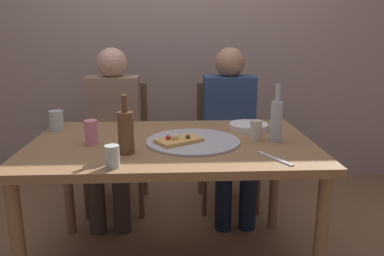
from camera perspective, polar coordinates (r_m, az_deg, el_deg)
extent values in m
cube|color=gray|center=(3.23, -3.15, 14.72)|extent=(6.00, 0.10, 2.60)
cube|color=olive|center=(1.97, -3.06, -2.52)|extent=(1.44, 0.91, 0.04)
cylinder|color=olive|center=(1.88, -24.50, -16.81)|extent=(0.06, 0.06, 0.69)
cylinder|color=olive|center=(1.87, 18.69, -16.37)|extent=(0.06, 0.06, 0.69)
cylinder|color=olive|center=(2.55, -18.13, -7.89)|extent=(0.06, 0.06, 0.69)
cylinder|color=olive|center=(2.54, 12.30, -7.54)|extent=(0.06, 0.06, 0.69)
cylinder|color=#ADADB2|center=(1.93, 0.15, -2.00)|extent=(0.48, 0.48, 0.01)
cube|color=tan|center=(1.89, -1.97, -1.88)|extent=(0.26, 0.23, 0.02)
sphere|color=#EAD184|center=(1.88, -2.49, -1.40)|extent=(0.04, 0.04, 0.04)
sphere|color=#2D381E|center=(1.89, -0.63, -1.36)|extent=(0.02, 0.02, 0.02)
sphere|color=#B22D23|center=(1.88, -3.59, -1.47)|extent=(0.03, 0.03, 0.03)
cylinder|color=#B2BCC1|center=(1.98, 12.54, 0.92)|extent=(0.06, 0.06, 0.21)
cylinder|color=#B2BCC1|center=(1.95, 12.78, 5.15)|extent=(0.02, 0.02, 0.09)
cylinder|color=brown|center=(1.76, -9.89, -0.74)|extent=(0.07, 0.07, 0.20)
cylinder|color=brown|center=(1.73, -10.09, 3.63)|extent=(0.03, 0.03, 0.08)
cylinder|color=#B7C6BC|center=(2.29, -19.70, 1.07)|extent=(0.08, 0.08, 0.11)
cylinder|color=#B7C6BC|center=(1.61, -11.91, -4.20)|extent=(0.06, 0.06, 0.09)
cylinder|color=beige|center=(1.98, 9.58, -0.37)|extent=(0.06, 0.06, 0.11)
cylinder|color=pink|center=(1.95, -14.90, -0.63)|extent=(0.07, 0.07, 0.12)
cylinder|color=white|center=(2.21, 8.49, 0.23)|extent=(0.22, 0.22, 0.03)
cube|color=#B7B7BC|center=(1.72, 12.30, -4.48)|extent=(0.12, 0.20, 0.01)
cube|color=brown|center=(2.81, -11.35, -3.05)|extent=(0.44, 0.44, 0.05)
cube|color=brown|center=(2.95, -11.01, 2.29)|extent=(0.44, 0.04, 0.45)
cylinder|color=brown|center=(2.69, -7.64, -9.07)|extent=(0.04, 0.04, 0.42)
cylinder|color=brown|center=(2.75, -15.64, -8.97)|extent=(0.04, 0.04, 0.42)
cylinder|color=brown|center=(3.05, -7.07, -6.23)|extent=(0.04, 0.04, 0.42)
cylinder|color=brown|center=(3.10, -14.13, -6.21)|extent=(0.04, 0.04, 0.42)
cube|color=brown|center=(2.81, 5.45, -2.85)|extent=(0.44, 0.44, 0.05)
cube|color=brown|center=(2.94, 5.00, 2.48)|extent=(0.44, 0.04, 0.45)
cylinder|color=brown|center=(2.75, 9.87, -8.67)|extent=(0.04, 0.04, 0.42)
cylinder|color=brown|center=(2.69, 1.86, -8.96)|extent=(0.04, 0.04, 0.42)
cylinder|color=brown|center=(3.09, 8.35, -5.95)|extent=(0.04, 0.04, 0.42)
cylinder|color=brown|center=(3.04, 1.28, -6.13)|extent=(0.04, 0.04, 0.42)
cube|color=#937A60|center=(2.77, -11.56, 2.22)|extent=(0.36, 0.22, 0.52)
sphere|color=tan|center=(2.72, -11.93, 9.55)|extent=(0.21, 0.21, 0.21)
cylinder|color=#3B3026|center=(2.63, -10.18, -4.21)|extent=(0.12, 0.40, 0.12)
cylinder|color=#3B3026|center=(2.66, -13.62, -4.22)|extent=(0.12, 0.40, 0.12)
cylinder|color=#3B3026|center=(2.53, -10.52, -10.50)|extent=(0.11, 0.11, 0.45)
cylinder|color=#3B3026|center=(2.56, -14.14, -10.43)|extent=(0.11, 0.11, 0.45)
cube|color=navy|center=(2.76, 5.52, 2.43)|extent=(0.36, 0.22, 0.52)
sphere|color=#A87A5B|center=(2.71, 5.70, 9.77)|extent=(0.21, 0.21, 0.21)
cylinder|color=black|center=(2.65, 7.72, -3.96)|extent=(0.12, 0.40, 0.12)
cylinder|color=black|center=(2.63, 4.28, -4.04)|extent=(0.12, 0.40, 0.12)
cylinder|color=black|center=(2.55, 8.36, -10.18)|extent=(0.11, 0.11, 0.45)
cylinder|color=black|center=(2.53, 4.74, -10.32)|extent=(0.11, 0.11, 0.45)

